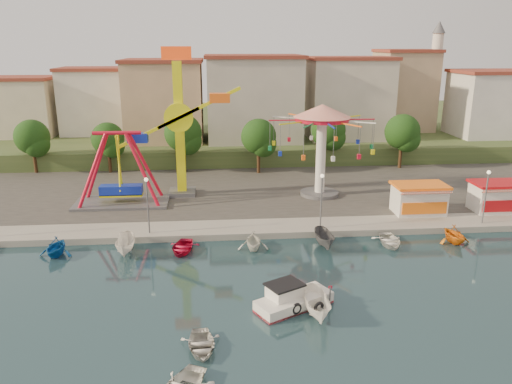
{
  "coord_description": "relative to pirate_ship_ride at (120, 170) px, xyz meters",
  "views": [
    {
      "loc": [
        -1.75,
        -30.71,
        17.41
      ],
      "look_at": [
        1.96,
        14.0,
        4.0
      ],
      "focal_mm": 35.0,
      "sensor_mm": 36.0,
      "label": 1
    }
  ],
  "objects": [
    {
      "name": "ground",
      "position": [
        12.02,
        -22.07,
        -4.39
      ],
      "size": [
        200.0,
        200.0,
        0.0
      ],
      "primitive_type": "plane",
      "color": "#153239",
      "rests_on": "ground"
    },
    {
      "name": "quay_deck",
      "position": [
        12.02,
        39.93,
        -4.09
      ],
      "size": [
        200.0,
        100.0,
        0.6
      ],
      "primitive_type": "cube",
      "color": "#9E998E",
      "rests_on": "ground"
    },
    {
      "name": "asphalt_pad",
      "position": [
        12.02,
        7.93,
        -3.79
      ],
      "size": [
        90.0,
        28.0,
        0.01
      ],
      "primitive_type": "cube",
      "color": "#4C4944",
      "rests_on": "quay_deck"
    },
    {
      "name": "hill_terrace",
      "position": [
        12.02,
        44.93,
        -2.89
      ],
      "size": [
        200.0,
        60.0,
        3.0
      ],
      "primitive_type": "cube",
      "color": "#384C26",
      "rests_on": "ground"
    },
    {
      "name": "pirate_ship_ride",
      "position": [
        0.0,
        0.0,
        0.0
      ],
      "size": [
        10.0,
        5.0,
        8.0
      ],
      "color": "#59595E",
      "rests_on": "quay_deck"
    },
    {
      "name": "kamikaze_tower",
      "position": [
        6.82,
        2.81,
        3.91
      ],
      "size": [
        9.2,
        3.1,
        16.5
      ],
      "color": "#59595E",
      "rests_on": "quay_deck"
    },
    {
      "name": "wave_swinger",
      "position": [
        22.11,
        1.46,
        3.8
      ],
      "size": [
        11.6,
        11.6,
        10.4
      ],
      "color": "#59595E",
      "rests_on": "quay_deck"
    },
    {
      "name": "booth_left",
      "position": [
        30.95,
        -5.59,
        -2.23
      ],
      "size": [
        5.4,
        3.78,
        3.08
      ],
      "color": "white",
      "rests_on": "quay_deck"
    },
    {
      "name": "booth_mid",
      "position": [
        39.34,
        -5.59,
        -2.23
      ],
      "size": [
        5.4,
        3.78,
        3.08
      ],
      "color": "white",
      "rests_on": "quay_deck"
    },
    {
      "name": "lamp_post_1",
      "position": [
        4.02,
        -9.07,
        -1.29
      ],
      "size": [
        0.14,
        0.14,
        5.0
      ],
      "primitive_type": "cylinder",
      "color": "#59595E",
      "rests_on": "quay_deck"
    },
    {
      "name": "lamp_post_2",
      "position": [
        20.02,
        -9.07,
        -1.29
      ],
      "size": [
        0.14,
        0.14,
        5.0
      ],
      "primitive_type": "cylinder",
      "color": "#59595E",
      "rests_on": "quay_deck"
    },
    {
      "name": "lamp_post_3",
      "position": [
        36.02,
        -9.07,
        -1.29
      ],
      "size": [
        0.14,
        0.14,
        5.0
      ],
      "primitive_type": "cylinder",
      "color": "#59595E",
      "rests_on": "quay_deck"
    },
    {
      "name": "tree_0",
      "position": [
        -13.98,
        14.9,
        1.08
      ],
      "size": [
        4.6,
        4.6,
        7.19
      ],
      "color": "#382314",
      "rests_on": "quay_deck"
    },
    {
      "name": "tree_1",
      "position": [
        -3.98,
        14.17,
        0.81
      ],
      "size": [
        4.35,
        4.35,
        6.8
      ],
      "color": "#382314",
      "rests_on": "quay_deck"
    },
    {
      "name": "tree_2",
      "position": [
        6.02,
        13.73,
        1.52
      ],
      "size": [
        5.02,
        5.02,
        7.85
      ],
      "color": "#382314",
      "rests_on": "quay_deck"
    },
    {
      "name": "tree_3",
      "position": [
        16.02,
        12.29,
        1.16
      ],
      "size": [
        4.68,
        4.68,
        7.32
      ],
      "color": "#382314",
      "rests_on": "quay_deck"
    },
    {
      "name": "tree_4",
      "position": [
        26.02,
        15.28,
        1.35
      ],
      "size": [
        4.86,
        4.86,
        7.6
      ],
      "color": "#382314",
      "rests_on": "quay_deck"
    },
    {
      "name": "tree_5",
      "position": [
        36.02,
        13.46,
        1.31
      ],
      "size": [
        4.83,
        4.83,
        7.54
      ],
      "color": "#382314",
      "rests_on": "quay_deck"
    },
    {
      "name": "building_1",
      "position": [
        -9.31,
        29.31,
        2.92
      ],
      "size": [
        12.33,
        9.01,
        8.63
      ],
      "primitive_type": "cube",
      "color": "silver",
      "rests_on": "hill_terrace"
    },
    {
      "name": "building_2",
      "position": [
        3.83,
        29.89,
        4.22
      ],
      "size": [
        11.95,
        9.28,
        11.23
      ],
      "primitive_type": "cube",
      "color": "tan",
      "rests_on": "hill_terrace"
    },
    {
      "name": "building_3",
      "position": [
        17.62,
        26.73,
        3.2
      ],
      "size": [
        12.59,
        10.5,
        9.2
      ],
      "primitive_type": "cube",
      "color": "beige",
      "rests_on": "hill_terrace"
    },
    {
      "name": "building_4",
      "position": [
        31.09,
        30.13,
        3.22
      ],
      "size": [
        10.75,
        9.23,
        9.24
      ],
      "primitive_type": "cube",
      "color": "beige",
      "rests_on": "hill_terrace"
    },
    {
      "name": "building_5",
      "position": [
        44.39,
        28.26,
        4.21
      ],
      "size": [
        12.77,
        10.96,
        11.21
      ],
      "primitive_type": "cube",
      "color": "tan",
      "rests_on": "hill_terrace"
    },
    {
      "name": "building_6",
      "position": [
        56.17,
        26.7,
        4.78
      ],
      "size": [
        8.23,
        8.98,
        12.36
      ],
      "primitive_type": "cube",
      "color": "silver",
      "rests_on": "hill_terrace"
    },
    {
      "name": "minaret",
      "position": [
        48.02,
        31.93,
        8.15
      ],
      "size": [
        2.8,
        2.8,
        18.0
      ],
      "color": "silver",
      "rests_on": "hill_terrace"
    },
    {
      "name": "cabin_motorboat",
      "position": [
        15.26,
        -22.52,
        -3.88
      ],
      "size": [
        5.75,
        4.39,
        1.91
      ],
      "rotation": [
        0.0,
        0.0,
        0.5
      ],
      "color": "white",
      "rests_on": "ground"
    },
    {
      "name": "rowboat_a",
      "position": [
        9.16,
        -27.03,
        -4.05
      ],
      "size": [
        2.66,
        3.53,
        0.69
      ],
      "primitive_type": "imported",
      "rotation": [
        0.0,
        0.0,
        0.08
      ],
      "color": "silver",
      "rests_on": "ground"
    },
    {
      "name": "skiff",
      "position": [
        16.74,
        -23.82,
        -3.59
      ],
      "size": [
        1.6,
        4.18,
        1.61
      ],
      "primitive_type": "imported",
      "rotation": [
        0.0,
        0.0,
        -0.01
      ],
      "color": "white",
      "rests_on": "ground"
    },
    {
      "name": "moored_boat_1",
      "position": [
        -3.46,
        -12.27,
        -3.55
      ],
      "size": [
        3.14,
        3.52,
        1.69
      ],
      "primitive_type": "imported",
      "rotation": [
        0.0,
        0.0,
        -0.12
      ],
      "color": "#1256A1",
      "rests_on": "ground"
    },
    {
      "name": "moored_boat_2",
      "position": [
        2.39,
        -12.27,
        -3.62
      ],
      "size": [
        1.68,
        4.07,
        1.55
      ],
      "primitive_type": "imported",
      "rotation": [
        0.0,
        0.0,
        0.04
      ],
      "color": "silver",
      "rests_on": "ground"
    },
    {
      "name": "moored_boat_3",
      "position": [
        7.18,
        -12.27,
        -4.01
      ],
      "size": [
        3.2,
        4.07,
        0.76
      ],
      "primitive_type": "imported",
      "rotation": [
        0.0,
        0.0,
        -0.16
      ],
      "color": "#BB0F32",
      "rests_on": "ground"
    },
    {
      "name": "moored_boat_4",
      "position": [
        13.39,
        -12.27,
        -3.57
      ],
      "size": [
        2.82,
        3.23,
        1.65
      ],
      "primitive_type": "imported",
      "rotation": [
        0.0,
        0.0,
        -0.04
      ],
      "color": "silver",
      "rests_on": "ground"
    },
    {
      "name": "moored_boat_5",
      "position": [
        19.74,
        -12.27,
        -3.64
      ],
      "size": [
        1.61,
        3.94,
        1.5
      ],
      "primitive_type": "imported",
      "rotation": [
        0.0,
        0.0,
        0.04
      ],
      "color": "#505055",
      "rests_on": "ground"
    },
    {
      "name": "moored_boat_6",
      "position": [
        25.69,
        -12.27,
        -4.01
      ],
      "size": [
        2.91,
        3.91,
        0.78
      ],
      "primitive_type": "imported",
      "rotation": [
        0.0,
        0.0,
        -0.06
      ],
      "color": "white",
      "rests_on": "ground"
    },
    {
      "name": "moored_boat_7",
      "position": [
        31.66,
        -12.27,
        -3.55
      ],
      "size": [
        3.14,
        3.51,
        1.68
      ],
      "primitive_type": "imported",
      "rotation": [
        0.0,
        0.0,
        0.13
      ],
      "color": "orange",
      "rests_on": "ground"
    }
  ]
}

